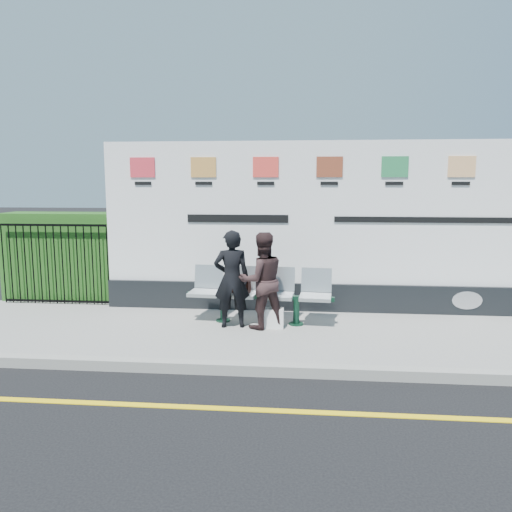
% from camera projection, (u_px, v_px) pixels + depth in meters
% --- Properties ---
extents(ground, '(80.00, 80.00, 0.00)m').
position_uv_depth(ground, '(295.00, 412.00, 5.29)').
color(ground, black).
extents(pavement, '(14.00, 3.00, 0.12)m').
position_uv_depth(pavement, '(298.00, 335.00, 7.74)').
color(pavement, gray).
rests_on(pavement, ground).
extents(kerb, '(14.00, 0.18, 0.14)m').
position_uv_depth(kerb, '(296.00, 370.00, 6.26)').
color(kerb, gray).
rests_on(kerb, ground).
extents(yellow_line, '(14.00, 0.10, 0.01)m').
position_uv_depth(yellow_line, '(295.00, 412.00, 5.29)').
color(yellow_line, yellow).
rests_on(yellow_line, ground).
extents(billboard, '(8.00, 0.30, 3.00)m').
position_uv_depth(billboard, '(328.00, 239.00, 8.82)').
color(billboard, black).
rests_on(billboard, pavement).
extents(hedge, '(2.35, 0.70, 1.70)m').
position_uv_depth(hedge, '(66.00, 256.00, 9.80)').
color(hedge, '#225318').
rests_on(hedge, pavement).
extents(railing, '(2.05, 0.06, 1.54)m').
position_uv_depth(railing, '(55.00, 264.00, 9.37)').
color(railing, black).
rests_on(railing, pavement).
extents(bench, '(2.36, 0.77, 0.50)m').
position_uv_depth(bench, '(259.00, 308.00, 8.17)').
color(bench, '#AEB4B7').
rests_on(bench, pavement).
extents(woman_left, '(0.62, 0.46, 1.55)m').
position_uv_depth(woman_left, '(232.00, 279.00, 7.87)').
color(woman_left, black).
rests_on(woman_left, pavement).
extents(woman_right, '(0.91, 0.82, 1.52)m').
position_uv_depth(woman_right, '(262.00, 280.00, 7.82)').
color(woman_right, '#301F1F').
rests_on(woman_right, pavement).
extents(handbag_brown, '(0.32, 0.20, 0.24)m').
position_uv_depth(handbag_brown, '(241.00, 285.00, 8.16)').
color(handbag_brown, black).
rests_on(handbag_brown, bench).
extents(carrier_bag_white, '(0.32, 0.19, 0.32)m').
position_uv_depth(carrier_bag_white, '(274.00, 318.00, 7.91)').
color(carrier_bag_white, white).
rests_on(carrier_bag_white, pavement).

